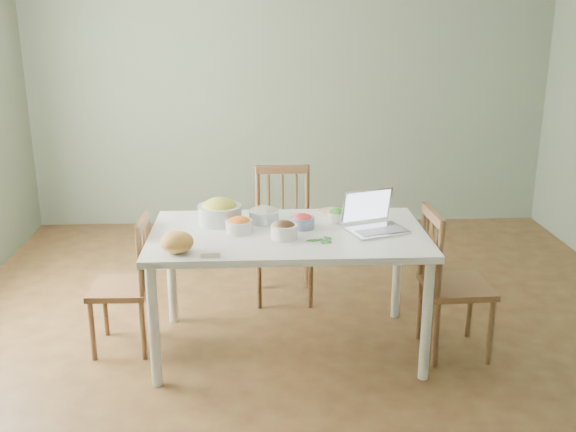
{
  "coord_description": "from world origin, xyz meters",
  "views": [
    {
      "loc": [
        -0.33,
        -3.91,
        2.07
      ],
      "look_at": [
        -0.15,
        -0.12,
        0.88
      ],
      "focal_mm": 41.33,
      "sensor_mm": 36.0,
      "label": 1
    }
  ],
  "objects_px": {
    "bread_boule": "(177,242)",
    "laptop": "(378,213)",
    "chair_left": "(121,285)",
    "bowl_squash": "(220,211)",
    "chair_far": "(284,236)",
    "chair_right": "(457,283)",
    "dining_table": "(288,291)"
  },
  "relations": [
    {
      "from": "bread_boule",
      "to": "laptop",
      "type": "xyz_separation_m",
      "value": [
        1.17,
        0.3,
        0.06
      ]
    },
    {
      "from": "chair_left",
      "to": "bowl_squash",
      "type": "xyz_separation_m",
      "value": [
        0.62,
        0.13,
        0.43
      ]
    },
    {
      "from": "chair_left",
      "to": "laptop",
      "type": "bearing_deg",
      "value": 88.42
    },
    {
      "from": "bread_boule",
      "to": "chair_left",
      "type": "bearing_deg",
      "value": 137.44
    },
    {
      "from": "chair_far",
      "to": "chair_right",
      "type": "xyz_separation_m",
      "value": [
        1.03,
        -0.86,
        -0.02
      ]
    },
    {
      "from": "dining_table",
      "to": "chair_left",
      "type": "bearing_deg",
      "value": 176.81
    },
    {
      "from": "chair_far",
      "to": "laptop",
      "type": "bearing_deg",
      "value": -56.05
    },
    {
      "from": "chair_right",
      "to": "laptop",
      "type": "height_order",
      "value": "laptop"
    },
    {
      "from": "dining_table",
      "to": "bread_boule",
      "type": "distance_m",
      "value": 0.84
    },
    {
      "from": "bread_boule",
      "to": "laptop",
      "type": "relative_size",
      "value": 0.54
    },
    {
      "from": "dining_table",
      "to": "chair_far",
      "type": "height_order",
      "value": "chair_far"
    },
    {
      "from": "chair_far",
      "to": "chair_right",
      "type": "distance_m",
      "value": 1.34
    },
    {
      "from": "chair_left",
      "to": "chair_right",
      "type": "height_order",
      "value": "chair_right"
    },
    {
      "from": "chair_right",
      "to": "laptop",
      "type": "relative_size",
      "value": 2.75
    },
    {
      "from": "dining_table",
      "to": "bread_boule",
      "type": "bearing_deg",
      "value": -152.97
    },
    {
      "from": "chair_left",
      "to": "chair_right",
      "type": "distance_m",
      "value": 2.08
    },
    {
      "from": "dining_table",
      "to": "laptop",
      "type": "xyz_separation_m",
      "value": [
        0.54,
        -0.02,
        0.51
      ]
    },
    {
      "from": "bread_boule",
      "to": "bowl_squash",
      "type": "bearing_deg",
      "value": 67.44
    },
    {
      "from": "bread_boule",
      "to": "bowl_squash",
      "type": "distance_m",
      "value": 0.55
    },
    {
      "from": "dining_table",
      "to": "laptop",
      "type": "bearing_deg",
      "value": -2.5
    },
    {
      "from": "chair_far",
      "to": "chair_right",
      "type": "relative_size",
      "value": 1.05
    },
    {
      "from": "chair_far",
      "to": "bread_boule",
      "type": "bearing_deg",
      "value": -120.47
    },
    {
      "from": "laptop",
      "to": "bread_boule",
      "type": "bearing_deg",
      "value": 174.42
    },
    {
      "from": "chair_right",
      "to": "laptop",
      "type": "distance_m",
      "value": 0.66
    },
    {
      "from": "chair_right",
      "to": "bread_boule",
      "type": "height_order",
      "value": "chair_right"
    },
    {
      "from": "dining_table",
      "to": "bowl_squash",
      "type": "relative_size",
      "value": 6.09
    },
    {
      "from": "bread_boule",
      "to": "laptop",
      "type": "height_order",
      "value": "laptop"
    },
    {
      "from": "chair_right",
      "to": "bread_boule",
      "type": "xyz_separation_m",
      "value": [
        -1.66,
        -0.23,
        0.37
      ]
    },
    {
      "from": "chair_far",
      "to": "chair_right",
      "type": "bearing_deg",
      "value": -40.17
    },
    {
      "from": "chair_far",
      "to": "bread_boule",
      "type": "distance_m",
      "value": 1.31
    },
    {
      "from": "laptop",
      "to": "dining_table",
      "type": "bearing_deg",
      "value": 157.66
    },
    {
      "from": "laptop",
      "to": "chair_right",
      "type": "bearing_deg",
      "value": -28.07
    }
  ]
}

